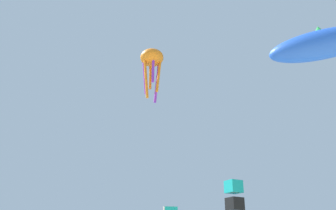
% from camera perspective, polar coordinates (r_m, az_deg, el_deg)
% --- Properties ---
extents(kite_inflatable_blue, '(8.10, 6.54, 3.03)m').
position_cam_1_polar(kite_inflatable_blue, '(31.34, 22.49, 8.60)').
color(kite_inflatable_blue, blue).
extents(kite_box_teal, '(1.72, 1.73, 2.79)m').
position_cam_1_polar(kite_box_teal, '(36.53, 10.14, -13.52)').
color(kite_box_teal, teal).
extents(kite_octopus_orange, '(2.70, 2.70, 5.79)m').
position_cam_1_polar(kite_octopus_orange, '(39.31, -2.49, 6.90)').
color(kite_octopus_orange, orange).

